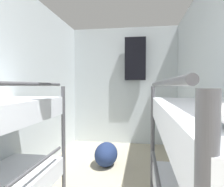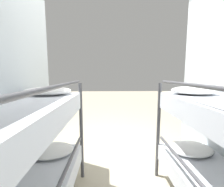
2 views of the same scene
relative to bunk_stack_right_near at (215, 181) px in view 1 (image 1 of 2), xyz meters
name	(u,v)px [view 1 (image 1 of 2)]	position (x,y,z in m)	size (l,w,h in m)	color
wall_left	(6,86)	(-1.99, 0.87, 0.56)	(0.06, 4.70, 2.55)	silver
wall_right	(222,86)	(0.35, 0.87, 0.56)	(0.06, 4.70, 2.55)	silver
wall_back	(124,86)	(-0.82, 3.19, 0.56)	(2.40, 0.06, 2.55)	silver
bunk_stack_right_near	(215,181)	(0.00, 0.00, 0.00)	(0.66, 1.83, 1.30)	#4C4C51
duffel_bag	(106,154)	(-0.99, 1.87, -0.53)	(0.36, 0.54, 0.36)	navy
hanging_coat	(135,59)	(-0.57, 3.04, 1.13)	(0.44, 0.12, 0.90)	black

